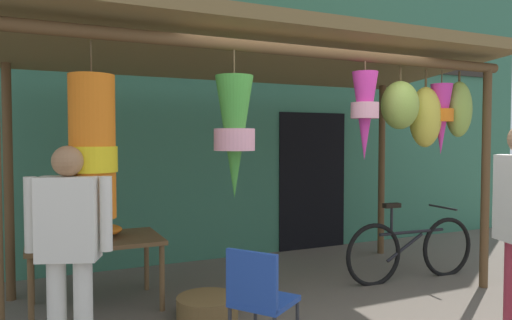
{
  "coord_description": "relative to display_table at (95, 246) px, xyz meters",
  "views": [
    {
      "loc": [
        -2.26,
        -3.62,
        1.61
      ],
      "look_at": [
        -0.2,
        0.81,
        1.4
      ],
      "focal_mm": 33.25,
      "sensor_mm": 36.0,
      "label": 1
    }
  ],
  "objects": [
    {
      "name": "folding_chair",
      "position": [
        0.92,
        -1.7,
        -0.1
      ],
      "size": [
        0.56,
        0.56,
        0.84
      ],
      "color": "#2347A8",
      "rests_on": "ground_plane"
    },
    {
      "name": "wicker_basket_by_table",
      "position": [
        0.88,
        -0.7,
        -0.5
      ],
      "size": [
        0.56,
        0.56,
        0.2
      ],
      "primitive_type": "cylinder",
      "color": "brown",
      "rests_on": "ground_plane"
    },
    {
      "name": "display_table",
      "position": [
        0.0,
        0.0,
        0.0
      ],
      "size": [
        1.21,
        0.79,
        0.67
      ],
      "color": "brown",
      "rests_on": "ground_plane"
    },
    {
      "name": "flower_heap_on_table",
      "position": [
        -0.07,
        0.06,
        0.13
      ],
      "size": [
        0.7,
        0.49,
        0.13
      ],
      "color": "orange",
      "rests_on": "display_table"
    },
    {
      "name": "ground_plane",
      "position": [
        1.77,
        -1.07,
        -0.6
      ],
      "size": [
        30.0,
        30.0,
        0.0
      ],
      "primitive_type": "plane",
      "color": "#60564C"
    },
    {
      "name": "parked_bicycle",
      "position": [
        3.39,
        -0.56,
        -0.25
      ],
      "size": [
        1.75,
        0.44,
        0.92
      ],
      "color": "black",
      "rests_on": "ground_plane"
    },
    {
      "name": "shop_facade",
      "position": [
        1.78,
        1.4,
        1.68
      ],
      "size": [
        11.39,
        0.29,
        4.56
      ],
      "color": "#387056",
      "rests_on": "ground_plane"
    },
    {
      "name": "customer_foreground",
      "position": [
        -0.3,
        -1.19,
        0.32
      ],
      "size": [
        0.56,
        0.35,
        1.57
      ],
      "color": "silver",
      "rests_on": "ground_plane"
    },
    {
      "name": "market_stall_canopy",
      "position": [
        1.61,
        -0.46,
        1.65
      ],
      "size": [
        5.16,
        2.2,
        2.65
      ],
      "color": "brown",
      "rests_on": "ground_plane"
    }
  ]
}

